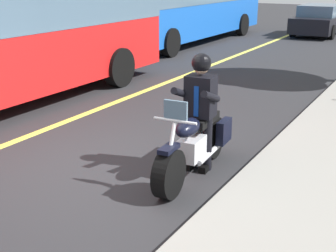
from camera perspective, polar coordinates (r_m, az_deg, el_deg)
ground_plane at (r=7.08m, az=-8.25°, el=-5.05°), size 80.00×80.00×0.00m
lane_center_stripe at (r=8.40m, az=-19.08°, el=-2.06°), size 60.00×0.16×0.01m
motorcycle_main at (r=6.65m, az=3.30°, el=-2.27°), size 2.22×0.69×1.26m
rider_main at (r=6.63m, az=4.00°, el=2.98°), size 0.65×0.58×1.74m
car_silver at (r=23.45m, az=18.30°, el=12.35°), size 4.60×1.92×1.40m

